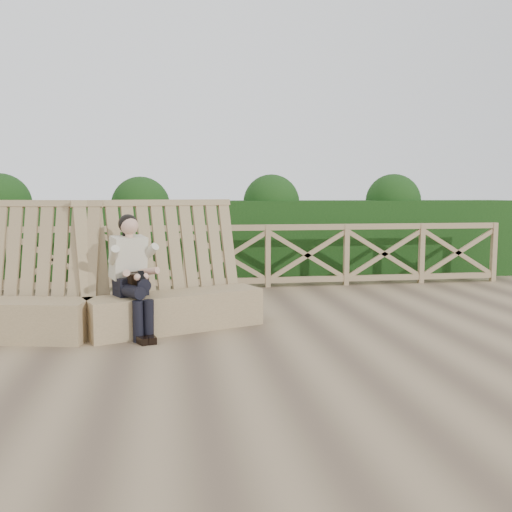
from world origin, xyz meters
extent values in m
plane|color=brown|center=(0.00, 0.00, 0.00)|extent=(60.00, 60.00, 0.00)
cube|color=olive|center=(-2.90, 0.68, 0.80)|extent=(2.16, 0.89, 1.57)
cube|color=olive|center=(-0.93, 0.57, 0.23)|extent=(2.16, 1.22, 0.45)
cube|color=olive|center=(-1.03, 0.82, 0.80)|extent=(2.14, 1.17, 1.57)
cube|color=black|center=(-1.45, 0.48, 0.56)|extent=(0.43, 0.39, 0.22)
cube|color=beige|center=(-1.47, 0.52, 0.90)|extent=(0.48, 0.43, 0.52)
sphere|color=tan|center=(-1.45, 0.48, 1.27)|extent=(0.28, 0.28, 0.21)
sphere|color=black|center=(-1.47, 0.51, 1.29)|extent=(0.30, 0.30, 0.23)
cylinder|color=black|center=(-1.44, 0.25, 0.54)|extent=(0.33, 0.47, 0.15)
cylinder|color=black|center=(-1.31, 0.34, 0.61)|extent=(0.33, 0.48, 0.16)
cylinder|color=black|center=(-1.36, 0.05, 0.23)|extent=(0.16, 0.16, 0.45)
cylinder|color=black|center=(-1.24, 0.09, 0.23)|extent=(0.16, 0.16, 0.45)
cube|color=black|center=(-1.32, -0.02, 0.04)|extent=(0.18, 0.25, 0.08)
cube|color=black|center=(-1.22, 0.00, 0.04)|extent=(0.18, 0.25, 0.08)
cube|color=black|center=(-1.36, 0.33, 0.66)|extent=(0.25, 0.21, 0.14)
cube|color=black|center=(-1.31, 0.18, 0.72)|extent=(0.10, 0.11, 0.12)
cube|color=#83684C|center=(0.00, 3.50, 1.05)|extent=(10.10, 0.07, 0.10)
cube|color=#83684C|center=(0.00, 3.50, 0.12)|extent=(10.10, 0.07, 0.10)
cube|color=black|center=(0.00, 4.70, 0.75)|extent=(12.00, 1.20, 1.50)
camera|label=1|loc=(-1.03, -6.26, 1.65)|focal=40.00mm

